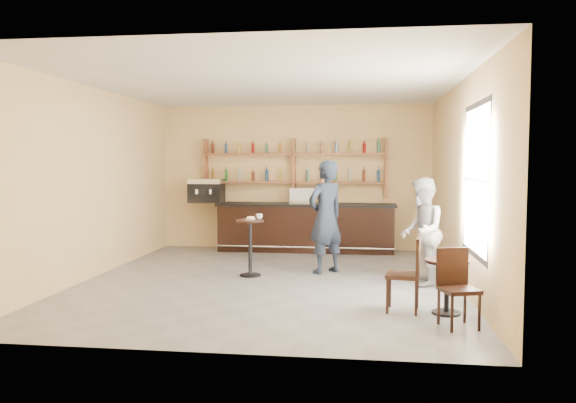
# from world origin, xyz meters

# --- Properties ---
(floor) EXTENTS (7.00, 7.00, 0.00)m
(floor) POSITION_xyz_m (0.00, 0.00, 0.00)
(floor) COLOR slate
(floor) RESTS_ON ground
(ceiling) EXTENTS (7.00, 7.00, 0.00)m
(ceiling) POSITION_xyz_m (0.00, 0.00, 3.20)
(ceiling) COLOR white
(ceiling) RESTS_ON wall_back
(wall_back) EXTENTS (7.00, 0.00, 7.00)m
(wall_back) POSITION_xyz_m (0.00, 3.50, 1.60)
(wall_back) COLOR #EDC687
(wall_back) RESTS_ON floor
(wall_front) EXTENTS (7.00, 0.00, 7.00)m
(wall_front) POSITION_xyz_m (0.00, -3.50, 1.60)
(wall_front) COLOR #EDC687
(wall_front) RESTS_ON floor
(wall_left) EXTENTS (0.00, 7.00, 7.00)m
(wall_left) POSITION_xyz_m (-3.00, 0.00, 1.60)
(wall_left) COLOR #EDC687
(wall_left) RESTS_ON floor
(wall_right) EXTENTS (0.00, 7.00, 7.00)m
(wall_right) POSITION_xyz_m (3.00, 0.00, 1.60)
(wall_right) COLOR #EDC687
(wall_right) RESTS_ON floor
(window_pane) EXTENTS (0.00, 2.00, 2.00)m
(window_pane) POSITION_xyz_m (2.99, -1.20, 1.70)
(window_pane) COLOR white
(window_pane) RESTS_ON wall_right
(window_frame) EXTENTS (0.04, 1.70, 2.10)m
(window_frame) POSITION_xyz_m (2.99, -1.20, 1.70)
(window_frame) COLOR black
(window_frame) RESTS_ON wall_right
(shelf_unit) EXTENTS (4.00, 0.26, 1.40)m
(shelf_unit) POSITION_xyz_m (0.00, 3.37, 1.81)
(shelf_unit) COLOR brown
(shelf_unit) RESTS_ON wall_back
(liquor_bottles) EXTENTS (3.68, 0.10, 1.00)m
(liquor_bottles) POSITION_xyz_m (0.00, 3.37, 1.98)
(liquor_bottles) COLOR #8C5919
(liquor_bottles) RESTS_ON shelf_unit
(bar_counter) EXTENTS (3.87, 0.75, 1.05)m
(bar_counter) POSITION_xyz_m (0.28, 3.15, 0.52)
(bar_counter) COLOR black
(bar_counter) RESTS_ON floor
(espresso_machine) EXTENTS (0.75, 0.50, 0.52)m
(espresso_machine) POSITION_xyz_m (-1.93, 3.15, 1.31)
(espresso_machine) COLOR black
(espresso_machine) RESTS_ON bar_counter
(pastry_case) EXTENTS (0.59, 0.49, 0.34)m
(pastry_case) POSITION_xyz_m (0.22, 3.15, 1.22)
(pastry_case) COLOR silver
(pastry_case) RESTS_ON bar_counter
(pedestal_table) EXTENTS (0.62, 0.62, 0.97)m
(pedestal_table) POSITION_xyz_m (-0.39, 0.37, 0.48)
(pedestal_table) COLOR black
(pedestal_table) RESTS_ON floor
(napkin) EXTENTS (0.17, 0.17, 0.00)m
(napkin) POSITION_xyz_m (-0.39, 0.37, 0.97)
(napkin) COLOR white
(napkin) RESTS_ON pedestal_table
(donut) EXTENTS (0.17, 0.17, 0.05)m
(donut) POSITION_xyz_m (-0.38, 0.36, 0.99)
(donut) COLOR #DD8C51
(donut) RESTS_ON napkin
(cup_pedestal) EXTENTS (0.13, 0.13, 0.09)m
(cup_pedestal) POSITION_xyz_m (-0.25, 0.47, 1.01)
(cup_pedestal) COLOR white
(cup_pedestal) RESTS_ON pedestal_table
(man_main) EXTENTS (0.85, 0.84, 1.98)m
(man_main) POSITION_xyz_m (0.86, 0.80, 0.99)
(man_main) COLOR black
(man_main) RESTS_ON floor
(cafe_table) EXTENTS (0.72, 0.72, 0.70)m
(cafe_table) POSITION_xyz_m (2.57, -1.67, 0.35)
(cafe_table) COLOR black
(cafe_table) RESTS_ON floor
(cup_cafe) EXTENTS (0.11, 0.11, 0.09)m
(cup_cafe) POSITION_xyz_m (2.62, -1.67, 0.75)
(cup_cafe) COLOR white
(cup_cafe) RESTS_ON cafe_table
(chair_west) EXTENTS (0.47, 0.47, 0.98)m
(chair_west) POSITION_xyz_m (2.02, -1.62, 0.49)
(chair_west) COLOR black
(chair_west) RESTS_ON floor
(chair_south) EXTENTS (0.50, 0.50, 0.92)m
(chair_south) POSITION_xyz_m (2.62, -2.27, 0.46)
(chair_south) COLOR black
(chair_south) RESTS_ON floor
(patron_second) EXTENTS (0.72, 0.88, 1.70)m
(patron_second) POSITION_xyz_m (2.43, 0.02, 0.85)
(patron_second) COLOR #939297
(patron_second) RESTS_ON floor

